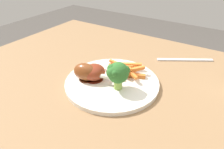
% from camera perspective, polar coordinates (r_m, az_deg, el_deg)
% --- Properties ---
extents(dining_table, '(1.07, 0.77, 0.73)m').
position_cam_1_polar(dining_table, '(0.64, 2.66, -10.89)').
color(dining_table, '#8E6B47').
rests_on(dining_table, ground_plane).
extents(dinner_plate, '(0.26, 0.26, 0.01)m').
position_cam_1_polar(dinner_plate, '(0.57, 0.00, -2.22)').
color(dinner_plate, white).
rests_on(dinner_plate, dining_table).
extents(broccoli_floret_front, '(0.06, 0.06, 0.08)m').
position_cam_1_polar(broccoli_floret_front, '(0.51, 1.58, 0.42)').
color(broccoli_floret_front, '#93BC4F').
rests_on(broccoli_floret_front, dinner_plate).
extents(carrot_fries_pile, '(0.12, 0.09, 0.03)m').
position_cam_1_polar(carrot_fries_pile, '(0.59, 3.54, 1.39)').
color(carrot_fries_pile, orange).
rests_on(carrot_fries_pile, dinner_plate).
extents(chicken_drumstick_near, '(0.13, 0.06, 0.05)m').
position_cam_1_polar(chicken_drumstick_near, '(0.56, -6.99, 0.59)').
color(chicken_drumstick_near, '#53220F').
rests_on(chicken_drumstick_near, dinner_plate).
extents(chicken_drumstick_far, '(0.09, 0.11, 0.05)m').
position_cam_1_polar(chicken_drumstick_far, '(0.56, -4.85, 0.69)').
color(chicken_drumstick_far, '#5D1C0F').
rests_on(chicken_drumstick_far, dinner_plate).
extents(fork, '(0.17, 0.11, 0.00)m').
position_cam_1_polar(fork, '(0.74, 19.97, 3.94)').
color(fork, silver).
rests_on(fork, dining_table).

